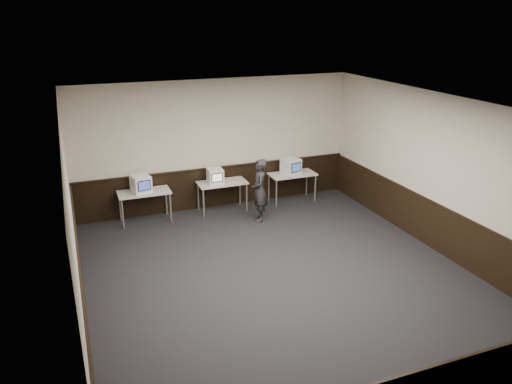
{
  "coord_description": "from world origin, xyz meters",
  "views": [
    {
      "loc": [
        -3.4,
        -7.49,
        4.69
      ],
      "look_at": [
        0.12,
        1.6,
        1.15
      ],
      "focal_mm": 35.0,
      "sensor_mm": 36.0,
      "label": 1
    }
  ],
  "objects_px": {
    "emac_center": "(215,176)",
    "emac_left": "(141,184)",
    "emac_right": "(291,166)",
    "person": "(259,190)",
    "desk_center": "(222,185)",
    "desk_right": "(292,176)",
    "desk_left": "(144,194)"
  },
  "relations": [
    {
      "from": "desk_center",
      "to": "emac_center",
      "type": "distance_m",
      "value": 0.31
    },
    {
      "from": "desk_left",
      "to": "emac_center",
      "type": "distance_m",
      "value": 1.74
    },
    {
      "from": "desk_right",
      "to": "emac_left",
      "type": "xyz_separation_m",
      "value": [
        -3.86,
        -0.02,
        0.27
      ]
    },
    {
      "from": "desk_left",
      "to": "person",
      "type": "height_order",
      "value": "person"
    },
    {
      "from": "emac_left",
      "to": "emac_center",
      "type": "xyz_separation_m",
      "value": [
        1.78,
        0.0,
        -0.02
      ]
    },
    {
      "from": "emac_center",
      "to": "emac_left",
      "type": "bearing_deg",
      "value": -177.61
    },
    {
      "from": "desk_left",
      "to": "emac_left",
      "type": "xyz_separation_m",
      "value": [
        -0.06,
        -0.02,
        0.27
      ]
    },
    {
      "from": "emac_left",
      "to": "emac_center",
      "type": "height_order",
      "value": "emac_left"
    },
    {
      "from": "desk_left",
      "to": "emac_right",
      "type": "xyz_separation_m",
      "value": [
        3.75,
        -0.01,
        0.27
      ]
    },
    {
      "from": "desk_center",
      "to": "emac_left",
      "type": "bearing_deg",
      "value": -179.31
    },
    {
      "from": "emac_center",
      "to": "emac_right",
      "type": "relative_size",
      "value": 0.8
    },
    {
      "from": "person",
      "to": "emac_center",
      "type": "bearing_deg",
      "value": -120.93
    },
    {
      "from": "desk_left",
      "to": "person",
      "type": "bearing_deg",
      "value": -19.57
    },
    {
      "from": "emac_right",
      "to": "emac_left",
      "type": "bearing_deg",
      "value": 166.62
    },
    {
      "from": "desk_left",
      "to": "person",
      "type": "xyz_separation_m",
      "value": [
        2.53,
        -0.9,
        0.07
      ]
    },
    {
      "from": "desk_center",
      "to": "desk_left",
      "type": "bearing_deg",
      "value": 180.0
    },
    {
      "from": "desk_center",
      "to": "person",
      "type": "distance_m",
      "value": 1.1
    },
    {
      "from": "emac_center",
      "to": "desk_right",
      "type": "bearing_deg",
      "value": 3.02
    },
    {
      "from": "desk_center",
      "to": "emac_right",
      "type": "height_order",
      "value": "emac_right"
    },
    {
      "from": "desk_center",
      "to": "emac_right",
      "type": "bearing_deg",
      "value": -0.33
    },
    {
      "from": "emac_center",
      "to": "emac_right",
      "type": "distance_m",
      "value": 2.03
    },
    {
      "from": "person",
      "to": "emac_left",
      "type": "bearing_deg",
      "value": -92.29
    },
    {
      "from": "desk_left",
      "to": "desk_right",
      "type": "distance_m",
      "value": 3.8
    },
    {
      "from": "emac_right",
      "to": "person",
      "type": "height_order",
      "value": "person"
    },
    {
      "from": "emac_left",
      "to": "person",
      "type": "distance_m",
      "value": 2.74
    },
    {
      "from": "emac_left",
      "to": "person",
      "type": "height_order",
      "value": "person"
    },
    {
      "from": "emac_left",
      "to": "emac_center",
      "type": "bearing_deg",
      "value": -11.77
    },
    {
      "from": "desk_center",
      "to": "person",
      "type": "xyz_separation_m",
      "value": [
        0.63,
        -0.9,
        0.07
      ]
    },
    {
      "from": "desk_center",
      "to": "emac_right",
      "type": "distance_m",
      "value": 1.87
    },
    {
      "from": "desk_right",
      "to": "emac_center",
      "type": "bearing_deg",
      "value": -179.36
    },
    {
      "from": "desk_center",
      "to": "emac_left",
      "type": "distance_m",
      "value": 1.98
    },
    {
      "from": "emac_center",
      "to": "emac_right",
      "type": "height_order",
      "value": "emac_right"
    }
  ]
}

